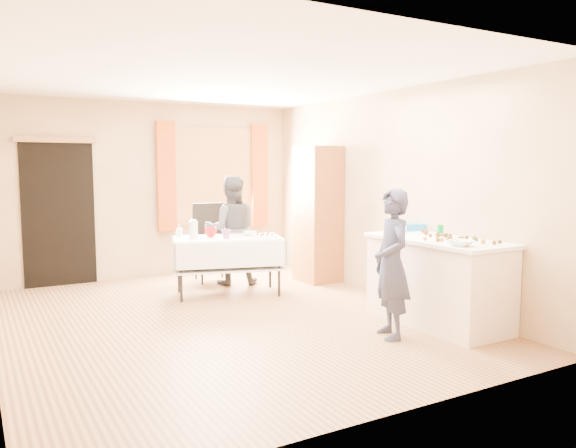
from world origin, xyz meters
TOP-DOWN VIEW (x-y plane):
  - floor at (0.00, 0.00)m, footprint 4.50×5.50m
  - ceiling at (0.00, 0.00)m, footprint 4.50×5.50m
  - wall_back at (0.00, 2.76)m, footprint 4.50×0.02m
  - wall_front at (0.00, -2.76)m, footprint 4.50×0.02m
  - wall_right at (2.26, 0.00)m, footprint 0.02×5.50m
  - window_frame at (1.00, 2.72)m, footprint 1.32×0.06m
  - window_pane at (1.00, 2.71)m, footprint 1.20×0.02m
  - curtain_left at (0.22, 2.67)m, footprint 0.28×0.06m
  - curtain_right at (1.78, 2.67)m, footprint 0.28×0.06m
  - doorway at (-1.30, 2.73)m, footprint 0.95×0.04m
  - door_lintel at (-1.30, 2.70)m, footprint 1.05×0.06m
  - cabinet at (1.99, 1.23)m, footprint 0.50×0.60m
  - counter at (1.89, -1.27)m, footprint 0.75×1.59m
  - party_table at (0.51, 1.07)m, footprint 1.54×1.07m
  - chair at (0.65, 1.99)m, footprint 0.52×0.52m
  - girl at (1.15, -1.40)m, footprint 0.73×0.66m
  - woman at (0.81, 1.64)m, footprint 1.14×1.08m
  - soda_can at (2.05, -1.13)m, footprint 0.08×0.08m
  - mixing_bowl at (1.67, -1.79)m, footprint 0.31×0.31m
  - foam_block at (1.85, -0.67)m, footprint 0.16×0.12m
  - blue_basket at (2.13, -0.58)m, footprint 0.34×0.27m
  - pitcher at (0.07, 1.12)m, footprint 0.12×0.12m
  - cup_red at (0.33, 1.20)m, footprint 0.30×0.30m
  - cup_rainbow at (0.44, 0.95)m, footprint 0.24×0.24m
  - small_bowl at (0.84, 1.09)m, footprint 0.18×0.18m
  - pastry_tray at (0.93, 0.84)m, footprint 0.32×0.25m
  - bottle at (-0.02, 1.42)m, footprint 0.14×0.14m
  - cake_balls at (1.91, -1.44)m, footprint 0.52×1.10m

SIDE VIEW (x-z plane):
  - floor at x=0.00m, z-range -0.02..0.00m
  - chair at x=0.65m, z-range -0.23..0.90m
  - party_table at x=0.51m, z-range 0.07..0.82m
  - counter at x=1.89m, z-range 0.00..0.91m
  - girl at x=1.15m, z-range 0.00..1.45m
  - pastry_tray at x=0.93m, z-range 0.75..0.77m
  - woman at x=0.81m, z-range 0.00..1.53m
  - small_bowl at x=0.84m, z-range 0.75..0.80m
  - cup_rainbow at x=0.44m, z-range 0.75..0.87m
  - cup_red at x=0.33m, z-range 0.75..0.87m
  - bottle at x=-0.02m, z-range 0.75..0.91m
  - pitcher at x=0.07m, z-range 0.75..0.97m
  - cake_balls at x=1.91m, z-range 0.91..0.95m
  - mixing_bowl at x=1.67m, z-range 0.91..0.97m
  - foam_block at x=1.85m, z-range 0.91..0.99m
  - blue_basket at x=2.13m, z-range 0.91..0.99m
  - cabinet at x=1.99m, z-range 0.00..1.94m
  - soda_can at x=2.05m, z-range 0.91..1.03m
  - doorway at x=-1.30m, z-range 0.00..2.00m
  - wall_back at x=0.00m, z-range 0.00..2.60m
  - wall_front at x=0.00m, z-range 0.00..2.60m
  - wall_right at x=2.26m, z-range 0.00..2.60m
  - window_frame at x=1.00m, z-range 0.74..2.26m
  - window_pane at x=1.00m, z-range 0.80..2.20m
  - curtain_left at x=0.22m, z-range 0.67..2.33m
  - curtain_right at x=1.78m, z-range 0.67..2.33m
  - door_lintel at x=-1.30m, z-range 1.98..2.06m
  - ceiling at x=0.00m, z-range 2.60..2.62m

